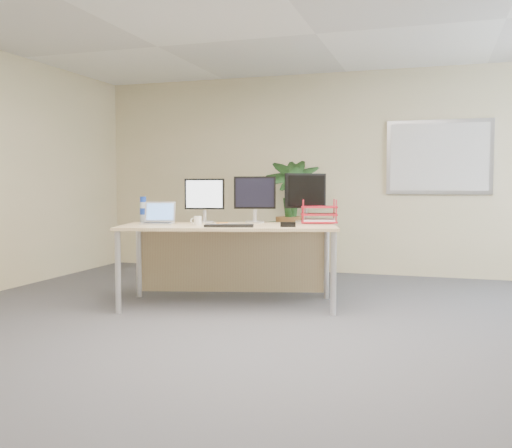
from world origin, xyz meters
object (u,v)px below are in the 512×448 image
(floor_plant, at_px, (291,219))
(monitor_left, at_px, (205,198))
(monitor_right, at_px, (255,196))
(laptop, at_px, (159,218))
(desk, at_px, (230,241))

(floor_plant, bearing_deg, monitor_left, -104.88)
(monitor_right, relative_size, laptop, 1.29)
(desk, xyz_separation_m, floor_plant, (0.16, 1.88, 0.12))
(monitor_left, xyz_separation_m, monitor_right, (0.50, 0.13, 0.01))
(desk, height_order, monitor_left, monitor_left)
(desk, relative_size, monitor_left, 4.93)
(desk, relative_size, floor_plant, 1.50)
(monitor_left, bearing_deg, monitor_right, 14.69)
(monitor_left, height_order, laptop, monitor_left)
(laptop, bearing_deg, floor_plant, 68.08)
(desk, bearing_deg, monitor_right, 49.28)
(monitor_left, bearing_deg, desk, -16.79)
(monitor_left, bearing_deg, floor_plant, 75.12)
(floor_plant, bearing_deg, laptop, -111.92)
(desk, bearing_deg, floor_plant, 84.99)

